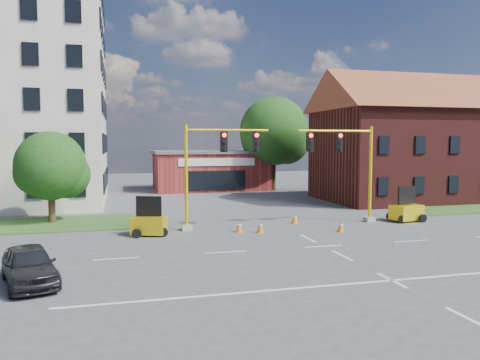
% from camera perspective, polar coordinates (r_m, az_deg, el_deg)
% --- Properties ---
extents(ground, '(120.00, 120.00, 0.00)m').
position_cam_1_polar(ground, '(23.87, 10.17, -7.96)').
color(ground, '#414143').
rests_on(ground, ground).
extents(lane_markings, '(60.00, 36.00, 0.01)m').
position_cam_1_polar(lane_markings, '(21.26, 13.59, -9.55)').
color(lane_markings, silver).
rests_on(lane_markings, ground).
extents(brick_shop, '(12.40, 8.40, 4.30)m').
position_cam_1_polar(brick_shop, '(52.15, -3.71, 1.24)').
color(brick_shop, maroon).
rests_on(brick_shop, ground).
extents(townhouse_row, '(21.00, 11.00, 11.50)m').
position_cam_1_polar(townhouse_row, '(46.42, 22.33, 5.16)').
color(townhouse_row, '#491816').
rests_on(townhouse_row, ground).
extents(tree_large, '(7.78, 7.41, 10.14)m').
position_cam_1_polar(tree_large, '(51.04, 4.53, 5.66)').
color(tree_large, '#342413').
rests_on(tree_large, ground).
extents(tree_nw_front, '(4.60, 4.38, 5.88)m').
position_cam_1_polar(tree_nw_front, '(32.01, -21.68, 1.34)').
color(tree_nw_front, '#342413').
rests_on(tree_nw_front, ground).
extents(signal_mast_west, '(5.30, 0.60, 6.20)m').
position_cam_1_polar(signal_mast_west, '(27.72, -3.21, 2.01)').
color(signal_mast_west, gray).
rests_on(signal_mast_west, ground).
extents(signal_mast_east, '(5.30, 0.60, 6.20)m').
position_cam_1_polar(signal_mast_east, '(30.65, 12.98, 2.14)').
color(signal_mast_east, gray).
rests_on(signal_mast_east, ground).
extents(trailer_west, '(2.15, 1.78, 2.10)m').
position_cam_1_polar(trailer_west, '(26.61, -11.02, -5.24)').
color(trailer_west, yellow).
rests_on(trailer_west, ground).
extents(trailer_east, '(2.19, 1.72, 2.21)m').
position_cam_1_polar(trailer_east, '(32.69, 19.62, -3.55)').
color(trailer_east, yellow).
rests_on(trailer_east, ground).
extents(cone_a, '(0.40, 0.40, 0.70)m').
position_cam_1_polar(cone_a, '(27.06, -0.10, -5.68)').
color(cone_a, orange).
rests_on(cone_a, ground).
extents(cone_b, '(0.40, 0.40, 0.70)m').
position_cam_1_polar(cone_b, '(26.95, 2.49, -5.72)').
color(cone_b, orange).
rests_on(cone_b, ground).
extents(cone_c, '(0.40, 0.40, 0.70)m').
position_cam_1_polar(cone_c, '(27.73, 12.18, -5.53)').
color(cone_c, orange).
rests_on(cone_c, ground).
extents(cone_d, '(0.40, 0.40, 0.70)m').
position_cam_1_polar(cone_d, '(30.28, 6.69, -4.62)').
color(cone_d, orange).
rests_on(cone_d, ground).
extents(pickup_white, '(6.53, 4.15, 1.68)m').
position_cam_1_polar(pickup_white, '(42.22, 15.88, -1.49)').
color(pickup_white, silver).
rests_on(pickup_white, ground).
extents(sedan_dark, '(2.80, 4.48, 1.42)m').
position_cam_1_polar(sedan_dark, '(18.88, -24.30, -9.41)').
color(sedan_dark, black).
rests_on(sedan_dark, ground).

